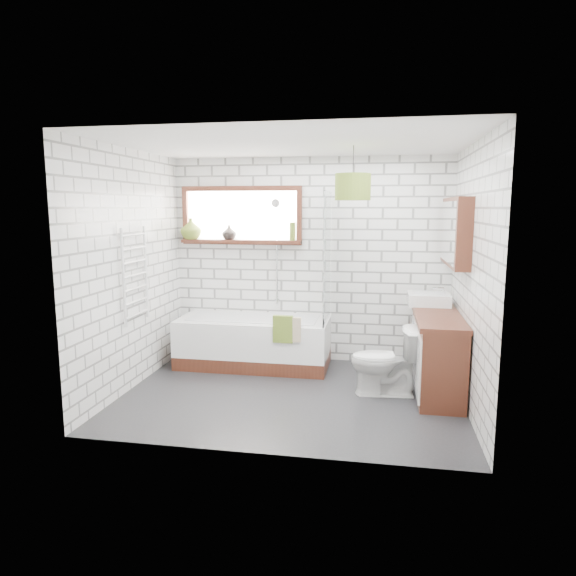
% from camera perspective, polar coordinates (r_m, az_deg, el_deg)
% --- Properties ---
extents(floor, '(3.40, 2.60, 0.01)m').
position_cam_1_polar(floor, '(5.38, 0.36, -11.81)').
color(floor, black).
rests_on(floor, ground).
extents(ceiling, '(3.40, 2.60, 0.01)m').
position_cam_1_polar(ceiling, '(5.06, 0.39, 15.81)').
color(ceiling, white).
rests_on(ceiling, ground).
extents(wall_back, '(3.40, 0.01, 2.50)m').
position_cam_1_polar(wall_back, '(6.35, 2.38, 3.07)').
color(wall_back, white).
rests_on(wall_back, ground).
extents(wall_front, '(3.40, 0.01, 2.50)m').
position_cam_1_polar(wall_front, '(3.80, -2.98, -0.91)').
color(wall_front, white).
rests_on(wall_front, ground).
extents(wall_left, '(0.01, 2.60, 2.50)m').
position_cam_1_polar(wall_left, '(5.61, -17.05, 1.91)').
color(wall_left, white).
rests_on(wall_left, ground).
extents(wall_right, '(0.01, 2.60, 2.50)m').
position_cam_1_polar(wall_right, '(5.07, 19.74, 1.05)').
color(wall_right, white).
rests_on(wall_right, ground).
extents(window, '(1.52, 0.16, 0.68)m').
position_cam_1_polar(window, '(6.44, -5.23, 8.03)').
color(window, '#38180F').
rests_on(window, wall_back).
extents(towel_radiator, '(0.06, 0.52, 1.00)m').
position_cam_1_polar(towel_radiator, '(5.60, -16.62, 1.39)').
color(towel_radiator, white).
rests_on(towel_radiator, wall_left).
extents(mirror_cabinet, '(0.16, 1.20, 0.70)m').
position_cam_1_polar(mirror_cabinet, '(5.61, 18.10, 5.96)').
color(mirror_cabinet, '#38180F').
rests_on(mirror_cabinet, wall_right).
extents(shower_riser, '(0.02, 0.02, 1.30)m').
position_cam_1_polar(shower_riser, '(6.36, -1.25, 3.99)').
color(shower_riser, silver).
rests_on(shower_riser, wall_back).
extents(bathtub, '(1.80, 0.79, 0.58)m').
position_cam_1_polar(bathtub, '(6.25, -3.81, -5.99)').
color(bathtub, white).
rests_on(bathtub, floor).
extents(shower_screen, '(0.02, 0.72, 1.50)m').
position_cam_1_polar(shower_screen, '(5.91, 4.38, 3.41)').
color(shower_screen, white).
rests_on(shower_screen, bathtub).
extents(towel_green, '(0.22, 0.06, 0.30)m').
position_cam_1_polar(towel_green, '(5.72, -0.56, -4.59)').
color(towel_green, '#556C20').
rests_on(towel_green, bathtub).
extents(towel_beige, '(0.21, 0.05, 0.28)m').
position_cam_1_polar(towel_beige, '(5.70, 0.38, -4.63)').
color(towel_beige, tan).
rests_on(towel_beige, bathtub).
extents(vanity, '(0.46, 1.42, 0.81)m').
position_cam_1_polar(vanity, '(5.60, 16.22, -6.88)').
color(vanity, '#38180F').
rests_on(vanity, floor).
extents(basin, '(0.46, 0.40, 0.13)m').
position_cam_1_polar(basin, '(5.98, 15.36, -1.20)').
color(basin, white).
rests_on(basin, vanity).
extents(tap, '(0.03, 0.03, 0.14)m').
position_cam_1_polar(tap, '(5.98, 16.90, -0.72)').
color(tap, silver).
rests_on(tap, vanity).
extents(toilet, '(0.46, 0.73, 0.71)m').
position_cam_1_polar(toilet, '(5.37, 10.76, -7.96)').
color(toilet, white).
rests_on(toilet, floor).
extents(vase_olive, '(0.33, 0.33, 0.27)m').
position_cam_1_polar(vase_olive, '(6.62, -10.74, 6.32)').
color(vase_olive, '#5C7122').
rests_on(vase_olive, window).
extents(vase_dark, '(0.23, 0.23, 0.18)m').
position_cam_1_polar(vase_dark, '(6.46, -6.56, 5.99)').
color(vase_dark, black).
rests_on(vase_dark, window).
extents(bottle, '(0.08, 0.08, 0.22)m').
position_cam_1_polar(bottle, '(6.28, 0.49, 6.12)').
color(bottle, '#5C7122').
rests_on(bottle, window).
extents(pendant, '(0.35, 0.35, 0.26)m').
position_cam_1_polar(pendant, '(5.21, 7.21, 11.08)').
color(pendant, '#556C20').
rests_on(pendant, ceiling).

